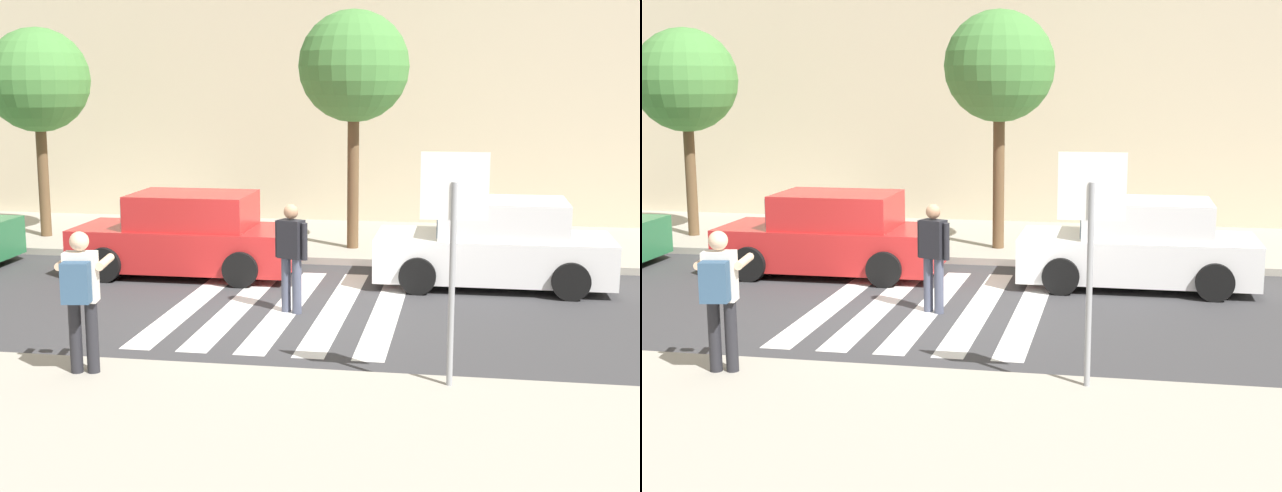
{
  "view_description": "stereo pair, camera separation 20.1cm",
  "coord_description": "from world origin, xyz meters",
  "views": [
    {
      "loc": [
        2.84,
        -13.46,
        3.62
      ],
      "look_at": [
        0.6,
        -0.2,
        1.1
      ],
      "focal_mm": 50.0,
      "sensor_mm": 36.0,
      "label": 1
    },
    {
      "loc": [
        3.03,
        -13.43,
        3.62
      ],
      "look_at": [
        0.6,
        -0.2,
        1.1
      ],
      "focal_mm": 50.0,
      "sensor_mm": 36.0,
      "label": 2
    }
  ],
  "objects": [
    {
      "name": "crosswalk_stripe_1",
      "position": [
        -0.8,
        0.2,
        0.0
      ],
      "size": [
        0.44,
        5.2,
        0.01
      ],
      "primitive_type": "cube",
      "color": "silver",
      "rests_on": "ground"
    },
    {
      "name": "photographer_with_backpack",
      "position": [
        -1.67,
        -3.81,
        1.17
      ],
      "size": [
        0.67,
        0.9,
        1.72
      ],
      "color": "#232328",
      "rests_on": "sidewalk_near"
    },
    {
      "name": "building_facade_far",
      "position": [
        0.0,
        10.4,
        3.99
      ],
      "size": [
        56.0,
        4.0,
        7.99
      ],
      "primitive_type": "cube",
      "color": "beige",
      "rests_on": "ground"
    },
    {
      "name": "ground_plane",
      "position": [
        0.0,
        0.0,
        0.0
      ],
      "size": [
        120.0,
        120.0,
        0.0
      ],
      "primitive_type": "plane",
      "color": "#38383A"
    },
    {
      "name": "stop_sign",
      "position": [
        2.68,
        -3.5,
        2.1
      ],
      "size": [
        0.76,
        0.08,
        2.69
      ],
      "color": "gray",
      "rests_on": "sidewalk_near"
    },
    {
      "name": "crosswalk_stripe_4",
      "position": [
        1.6,
        0.2,
        0.0
      ],
      "size": [
        0.44,
        5.2,
        0.01
      ],
      "primitive_type": "cube",
      "color": "silver",
      "rests_on": "ground"
    },
    {
      "name": "crosswalk_stripe_0",
      "position": [
        -1.6,
        0.2,
        0.0
      ],
      "size": [
        0.44,
        5.2,
        0.01
      ],
      "primitive_type": "cube",
      "color": "silver",
      "rests_on": "ground"
    },
    {
      "name": "pedestrian_crossing",
      "position": [
        0.13,
        -0.11,
        0.97
      ],
      "size": [
        0.55,
        0.36,
        1.72
      ],
      "color": "#474C60",
      "rests_on": "ground"
    },
    {
      "name": "parked_car_red",
      "position": [
        -2.33,
        2.3,
        0.73
      ],
      "size": [
        4.1,
        1.92,
        1.55
      ],
      "color": "red",
      "rests_on": "ground"
    },
    {
      "name": "sidewalk_near",
      "position": [
        0.0,
        -6.2,
        0.07
      ],
      "size": [
        60.0,
        6.0,
        0.14
      ],
      "primitive_type": "cube",
      "color": "#9E998C",
      "rests_on": "ground"
    },
    {
      "name": "street_tree_center",
      "position": [
        0.46,
        4.78,
        3.85
      ],
      "size": [
        2.26,
        2.26,
        4.88
      ],
      "color": "brown",
      "rests_on": "sidewalk_far"
    },
    {
      "name": "crosswalk_stripe_2",
      "position": [
        0.0,
        0.2,
        0.0
      ],
      "size": [
        0.44,
        5.2,
        0.01
      ],
      "primitive_type": "cube",
      "color": "silver",
      "rests_on": "ground"
    },
    {
      "name": "sidewalk_far",
      "position": [
        0.0,
        6.0,
        0.07
      ],
      "size": [
        60.0,
        4.8,
        0.14
      ],
      "primitive_type": "cube",
      "color": "#9E998C",
      "rests_on": "ground"
    },
    {
      "name": "crosswalk_stripe_3",
      "position": [
        0.8,
        0.2,
        0.0
      ],
      "size": [
        0.44,
        5.2,
        0.01
      ],
      "primitive_type": "cube",
      "color": "silver",
      "rests_on": "ground"
    },
    {
      "name": "parked_car_white",
      "position": [
        3.32,
        2.3,
        0.73
      ],
      "size": [
        4.1,
        1.92,
        1.55
      ],
      "color": "white",
      "rests_on": "ground"
    },
    {
      "name": "street_tree_west",
      "position": [
        -6.57,
        5.07,
        3.58
      ],
      "size": [
        2.28,
        2.28,
        4.61
      ],
      "color": "brown",
      "rests_on": "sidewalk_far"
    }
  ]
}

